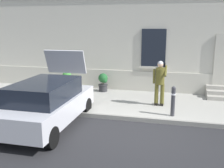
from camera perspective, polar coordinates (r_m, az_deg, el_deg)
ground_plane at (r=7.99m, az=6.92°, el=-10.71°), size 80.00×80.00×0.00m
sidewalk at (r=10.59m, az=8.75°, el=-4.41°), size 24.00×3.60×0.15m
curb_edge at (r=8.83m, az=7.67°, el=-7.88°), size 24.00×0.12×0.15m
building_facade at (r=12.62m, az=10.40°, el=15.06°), size 24.00×1.52×7.50m
hatchback_car_silver at (r=8.43m, az=-14.07°, el=-3.98°), size 1.80×4.07×2.34m
bollard_near_person at (r=8.99m, az=13.39°, el=-3.47°), size 0.15×0.15×1.04m
person_on_phone at (r=9.94m, az=10.55°, el=0.80°), size 0.51×0.47×1.75m
planter_cream at (r=12.80m, az=-9.95°, el=0.98°), size 0.44×0.44×0.86m
planter_charcoal at (r=12.08m, az=-1.97°, el=0.47°), size 0.44×0.44×0.86m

